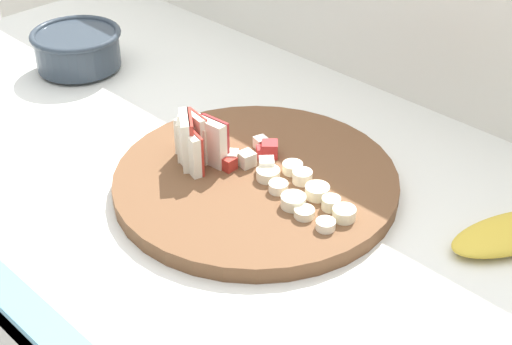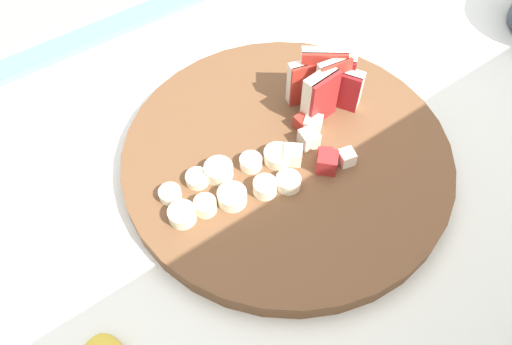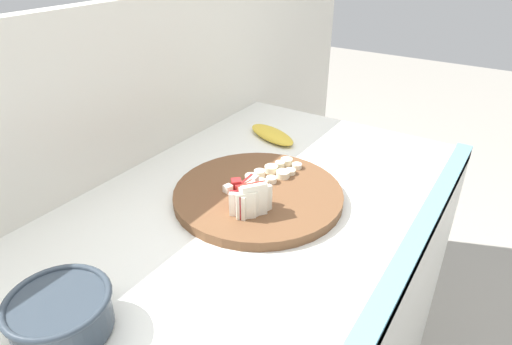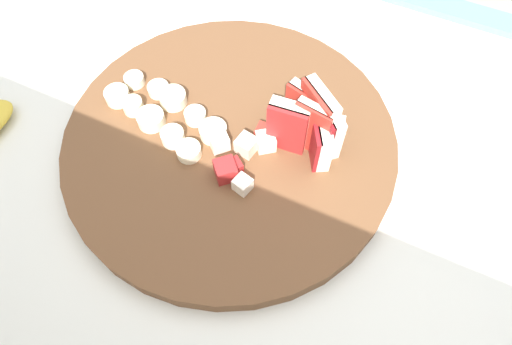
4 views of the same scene
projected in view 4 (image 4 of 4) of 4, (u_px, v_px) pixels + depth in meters
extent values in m
plane|color=gray|center=(285.00, 334.00, 1.23)|extent=(10.00, 10.00, 0.00)
cube|color=silver|center=(297.00, 292.00, 0.85)|extent=(1.24, 0.67, 0.86)
cube|color=#60A8C6|center=(408.00, 6.00, 0.63)|extent=(1.24, 0.04, 0.04)
cylinder|color=brown|center=(230.00, 143.00, 0.49)|extent=(0.36, 0.36, 0.02)
cube|color=maroon|center=(323.00, 132.00, 0.45)|extent=(0.03, 0.03, 0.06)
cube|color=#EFE5CC|center=(330.00, 130.00, 0.45)|extent=(0.03, 0.04, 0.06)
cube|color=maroon|center=(315.00, 143.00, 0.45)|extent=(0.02, 0.04, 0.05)
cube|color=white|center=(322.00, 142.00, 0.45)|extent=(0.03, 0.04, 0.05)
cube|color=#B22D23|center=(313.00, 117.00, 0.45)|extent=(0.04, 0.03, 0.07)
cube|color=#EFE5CC|center=(319.00, 114.00, 0.45)|extent=(0.05, 0.04, 0.07)
cube|color=#B22D23|center=(305.00, 113.00, 0.46)|extent=(0.05, 0.02, 0.05)
cube|color=#EFE5CC|center=(308.00, 109.00, 0.47)|extent=(0.05, 0.02, 0.05)
cube|color=#B22D23|center=(311.00, 131.00, 0.45)|extent=(0.04, 0.01, 0.06)
cube|color=beige|center=(313.00, 127.00, 0.45)|extent=(0.04, 0.01, 0.06)
cube|color=#A32323|center=(286.00, 131.00, 0.45)|extent=(0.04, 0.01, 0.06)
cube|color=beige|center=(289.00, 124.00, 0.45)|extent=(0.04, 0.02, 0.06)
cube|color=maroon|center=(316.00, 134.00, 0.45)|extent=(0.05, 0.01, 0.05)
cube|color=beige|center=(317.00, 129.00, 0.46)|extent=(0.05, 0.02, 0.05)
cube|color=#B22D23|center=(264.00, 133.00, 0.47)|extent=(0.02, 0.02, 0.02)
cube|color=#A32323|center=(226.00, 170.00, 0.45)|extent=(0.03, 0.03, 0.02)
cube|color=#EFE5CC|center=(265.00, 142.00, 0.47)|extent=(0.03, 0.03, 0.02)
cube|color=white|center=(219.00, 141.00, 0.47)|extent=(0.03, 0.03, 0.02)
cube|color=white|center=(243.00, 184.00, 0.44)|extent=(0.02, 0.02, 0.02)
cube|color=#A32323|center=(234.00, 167.00, 0.45)|extent=(0.02, 0.02, 0.02)
cube|color=beige|center=(246.00, 145.00, 0.47)|extent=(0.02, 0.02, 0.02)
cylinder|color=#F4EAC6|center=(213.00, 131.00, 0.48)|extent=(0.03, 0.03, 0.01)
cylinder|color=white|center=(196.00, 115.00, 0.49)|extent=(0.02, 0.02, 0.01)
cylinder|color=#F4EAC6|center=(173.00, 98.00, 0.50)|extent=(0.03, 0.03, 0.01)
cylinder|color=#F4EAC6|center=(158.00, 89.00, 0.51)|extent=(0.02, 0.02, 0.01)
cylinder|color=white|center=(134.00, 80.00, 0.51)|extent=(0.02, 0.02, 0.01)
cylinder|color=#F4EAC6|center=(189.00, 151.00, 0.47)|extent=(0.03, 0.03, 0.01)
cylinder|color=white|center=(173.00, 137.00, 0.47)|extent=(0.02, 0.02, 0.02)
cylinder|color=#F4EAC6|center=(151.00, 119.00, 0.48)|extent=(0.03, 0.03, 0.01)
cylinder|color=beige|center=(133.00, 106.00, 0.49)|extent=(0.02, 0.02, 0.01)
cylinder|color=beige|center=(117.00, 96.00, 0.50)|extent=(0.03, 0.03, 0.01)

